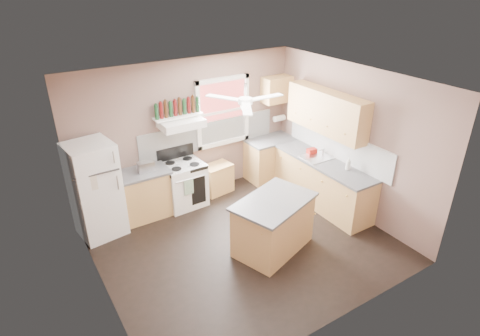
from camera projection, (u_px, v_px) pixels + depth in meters
floor at (245, 243)px, 6.68m from camera, size 4.50×4.50×0.00m
ceiling at (246, 83)px, 5.48m from camera, size 4.50×4.50×0.00m
wall_back at (187, 130)px, 7.61m from camera, size 4.50×0.05×2.70m
wall_right at (352, 140)px, 7.16m from camera, size 0.05×4.00×2.70m
wall_left at (92, 215)px, 4.99m from camera, size 0.05×4.00×2.70m
backsplash_back at (209, 135)px, 7.87m from camera, size 2.90×0.03×0.55m
backsplash_right at (337, 144)px, 7.45m from camera, size 0.03×2.60×0.55m
window_view at (222, 112)px, 7.83m from camera, size 1.00×0.02×1.20m
window_frame at (223, 112)px, 7.80m from camera, size 1.16×0.07×1.36m
refrigerator at (95, 190)px, 6.60m from camera, size 0.79×0.77×1.66m
base_cabinet_left at (145, 194)px, 7.27m from camera, size 0.90×0.60×0.86m
counter_left at (142, 172)px, 7.07m from camera, size 0.92×0.62×0.04m
toaster at (146, 167)px, 7.03m from camera, size 0.29×0.17×0.18m
stove at (184, 184)px, 7.61m from camera, size 0.77×0.67×0.86m
range_hood at (181, 123)px, 7.17m from camera, size 0.78×0.50×0.14m
bottle_shelf at (178, 116)px, 7.22m from camera, size 0.90×0.26×0.03m
cart at (217, 179)px, 8.10m from camera, size 0.62×0.46×0.58m
base_cabinet_corner at (270, 159)px, 8.61m from camera, size 1.00×0.60×0.86m
base_cabinet_right at (322, 183)px, 7.65m from camera, size 0.60×2.20×0.86m
counter_corner at (271, 140)px, 8.41m from camera, size 1.02×0.62×0.04m
counter_right at (324, 162)px, 7.44m from camera, size 0.62×2.22×0.04m
sink at (316, 158)px, 7.59m from camera, size 0.55×0.45×0.03m
faucet at (323, 152)px, 7.63m from camera, size 0.03×0.03×0.14m
upper_cabinet_right at (326, 112)px, 7.26m from camera, size 0.33×1.80×0.76m
upper_cabinet_corner at (277, 89)px, 8.15m from camera, size 0.60×0.33×0.52m
paper_towel at (279, 118)px, 8.52m from camera, size 0.26×0.12×0.12m
island at (273, 226)px, 6.39m from camera, size 1.41×1.12×0.86m
island_top at (274, 202)px, 6.19m from camera, size 1.50×1.22×0.04m
ceiling_fan_hub at (245, 101)px, 5.59m from camera, size 0.20×0.20×0.08m
soap_bottle at (348, 164)px, 7.07m from camera, size 0.13×0.13×0.24m
red_caddy at (312, 151)px, 7.73m from camera, size 0.19×0.14×0.10m
wine_bottles at (178, 108)px, 7.15m from camera, size 0.86×0.06×0.31m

